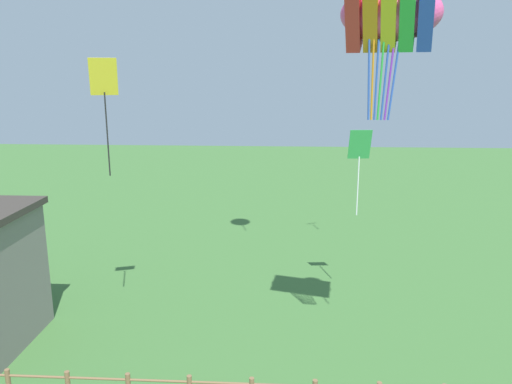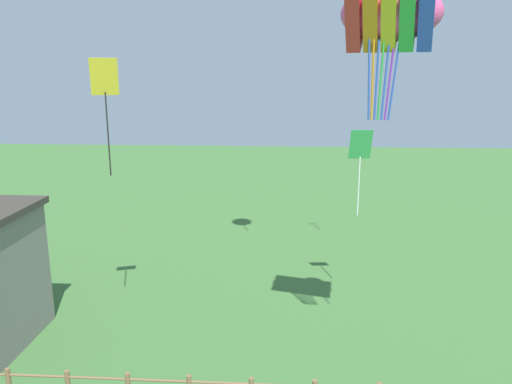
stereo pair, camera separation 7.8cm
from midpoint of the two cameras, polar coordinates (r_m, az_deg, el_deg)
name	(u,v)px [view 2 (the right image)]	position (r m, az deg, el deg)	size (l,w,h in m)	color
kite_rainbow_parafoil	(391,13)	(14.55, 15.31, 19.08)	(3.11, 2.63, 3.85)	#E54C8C
kite_green_diamond	(360,154)	(20.05, 11.94, 4.27)	(0.90, 0.43, 3.46)	green
kite_yellow_diamond	(105,91)	(17.94, -16.74, 11.03)	(0.99, 0.65, 4.00)	yellow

